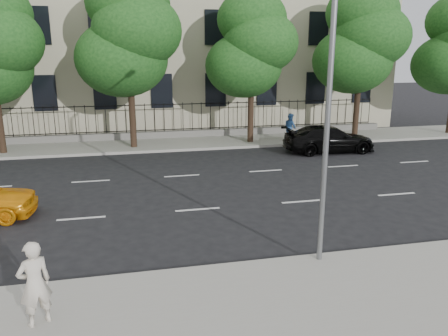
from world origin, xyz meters
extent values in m
plane|color=black|center=(0.00, 0.00, 0.00)|extent=(120.00, 120.00, 0.00)
cube|color=gray|center=(0.00, -4.00, 0.07)|extent=(60.00, 4.00, 0.15)
cube|color=gray|center=(0.00, 14.00, 0.07)|extent=(60.00, 4.00, 0.15)
cube|color=beige|center=(0.00, 23.00, 9.00)|extent=(34.00, 12.00, 18.00)
cube|color=slate|center=(0.00, 15.70, 0.35)|extent=(30.00, 0.50, 0.40)
cube|color=black|center=(0.00, 15.70, 0.65)|extent=(28.80, 0.05, 0.05)
cube|color=black|center=(0.00, 15.70, 2.25)|extent=(28.80, 0.05, 0.05)
cylinder|color=slate|center=(2.50, -2.30, 4.15)|extent=(0.14, 0.14, 8.00)
cylinder|color=#382619|center=(-9.00, 13.20, 1.64)|extent=(0.36, 0.36, 2.97)
cylinder|color=#382619|center=(-2.00, 13.20, 1.81)|extent=(0.36, 0.36, 3.32)
ellipsoid|color=#164216|center=(-2.40, 13.50, 5.09)|extent=(5.13, 5.13, 4.21)
ellipsoid|color=#164216|center=(-1.50, 13.00, 6.58)|extent=(4.86, 4.86, 4.00)
ellipsoid|color=#164216|center=(-1.90, 13.60, 8.06)|extent=(4.59, 4.59, 3.78)
cylinder|color=#382619|center=(5.00, 13.20, 1.69)|extent=(0.36, 0.36, 3.08)
ellipsoid|color=#164216|center=(4.60, 13.50, 4.67)|extent=(4.56, 4.56, 3.74)
ellipsoid|color=#164216|center=(5.50, 13.00, 5.99)|extent=(4.32, 4.32, 3.55)
ellipsoid|color=#164216|center=(5.10, 13.60, 7.31)|extent=(4.08, 4.08, 3.36)
cylinder|color=#382619|center=(12.00, 13.20, 1.76)|extent=(0.36, 0.36, 3.22)
ellipsoid|color=#164216|center=(11.60, 13.50, 4.93)|extent=(4.94, 4.94, 4.06)
ellipsoid|color=#164216|center=(12.50, 13.00, 6.36)|extent=(4.68, 4.68, 3.85)
ellipsoid|color=#164216|center=(12.10, 13.60, 7.79)|extent=(4.42, 4.42, 3.64)
imported|color=black|center=(8.70, 10.09, 0.75)|extent=(5.19, 2.23, 1.49)
imported|color=beige|center=(-4.25, -3.73, 1.05)|extent=(0.78, 0.70, 1.79)
imported|color=navy|center=(7.48, 12.97, 0.99)|extent=(0.82, 0.95, 1.69)
camera|label=1|loc=(-2.27, -12.10, 5.48)|focal=35.00mm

